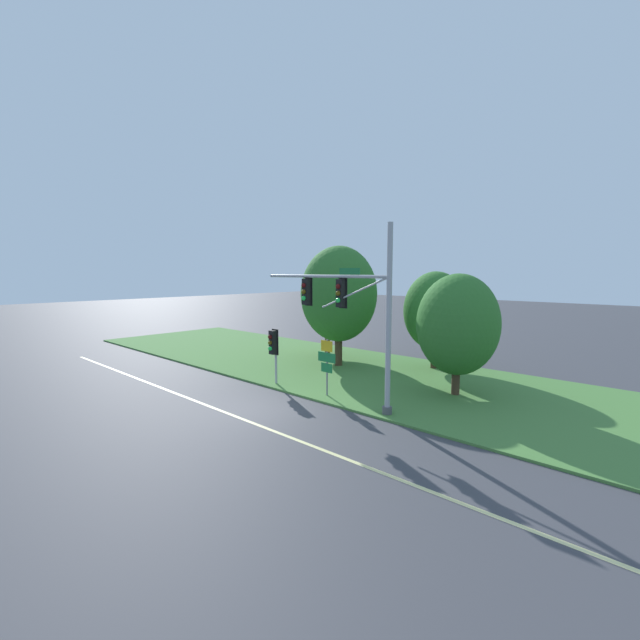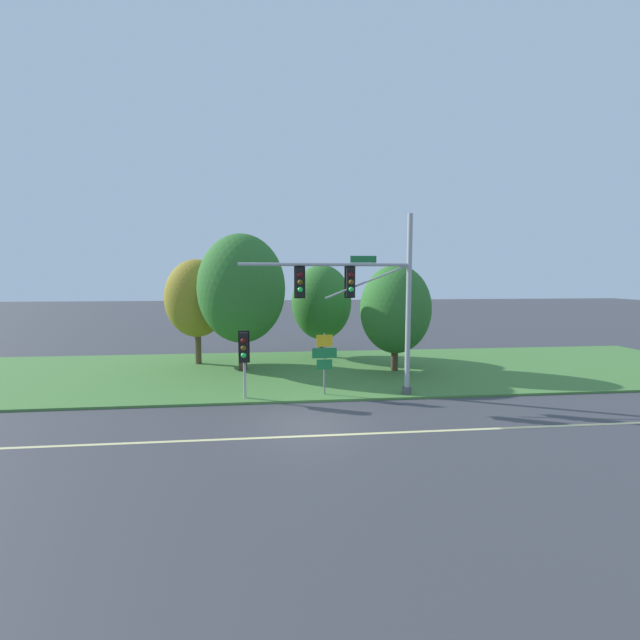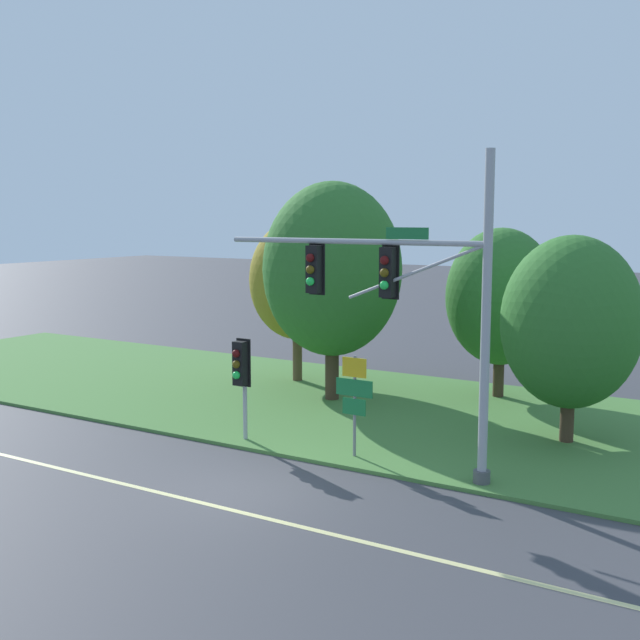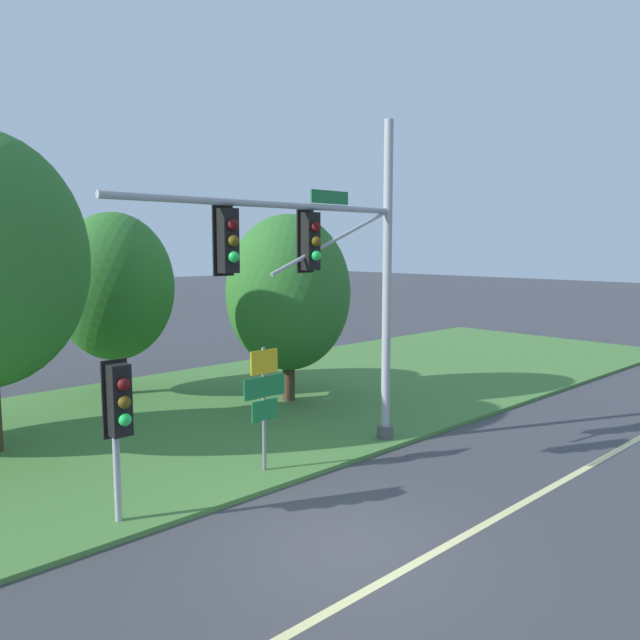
{
  "view_description": "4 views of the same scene",
  "coord_description": "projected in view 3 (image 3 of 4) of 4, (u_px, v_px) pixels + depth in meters",
  "views": [
    {
      "loc": [
        14.08,
        -11.18,
        5.86
      ],
      "look_at": [
        0.43,
        3.43,
        3.61
      ],
      "focal_mm": 24.0,
      "sensor_mm": 36.0,
      "label": 1
    },
    {
      "loc": [
        -1.19,
        -14.62,
        5.17
      ],
      "look_at": [
        0.83,
        4.03,
        3.27
      ],
      "focal_mm": 24.0,
      "sensor_mm": 36.0,
      "label": 2
    },
    {
      "loc": [
        10.81,
        -14.34,
        6.32
      ],
      "look_at": [
        -0.3,
        3.68,
        3.55
      ],
      "focal_mm": 45.0,
      "sensor_mm": 36.0,
      "label": 3
    },
    {
      "loc": [
        -7.0,
        -6.77,
        4.85
      ],
      "look_at": [
        2.59,
        3.37,
        3.19
      ],
      "focal_mm": 35.0,
      "sensor_mm": 36.0,
      "label": 4
    }
  ],
  "objects": [
    {
      "name": "ground_plane",
      "position": [
        248.0,
        490.0,
        18.54
      ],
      "size": [
        160.0,
        160.0,
        0.0
      ],
      "primitive_type": "plane",
      "color": "#3D3D42"
    },
    {
      "name": "lane_stripe",
      "position": [
        215.0,
        506.0,
        17.53
      ],
      "size": [
        36.0,
        0.16,
        0.01
      ],
      "primitive_type": "cube",
      "color": "beige",
      "rests_on": "ground"
    },
    {
      "name": "grass_verge",
      "position": [
        403.0,
        414.0,
        25.5
      ],
      "size": [
        48.0,
        11.5,
        0.1
      ],
      "primitive_type": "cube",
      "color": "#477A38",
      "rests_on": "ground"
    },
    {
      "name": "traffic_signal_mast",
      "position": [
        410.0,
        295.0,
        19.19
      ],
      "size": [
        7.35,
        0.49,
        7.7
      ],
      "color": "#9EA0A5",
      "rests_on": "grass_verge"
    },
    {
      "name": "pedestrian_signal_near_kerb",
      "position": [
        241.0,
        369.0,
        22.05
      ],
      "size": [
        0.46,
        0.55,
        2.85
      ],
      "color": "#9EA0A5",
      "rests_on": "grass_verge"
    },
    {
      "name": "route_sign_post",
      "position": [
        354.0,
        393.0,
        20.64
      ],
      "size": [
        1.06,
        0.08,
        2.65
      ],
      "color": "slate",
      "rests_on": "grass_verge"
    },
    {
      "name": "tree_nearest_road",
      "position": [
        297.0,
        280.0,
        29.96
      ],
      "size": [
        3.59,
        3.59,
        6.07
      ],
      "color": "brown",
      "rests_on": "grass_verge"
    },
    {
      "name": "tree_left_of_mast",
      "position": [
        332.0,
        270.0,
        26.79
      ],
      "size": [
        4.67,
        4.67,
        7.36
      ],
      "color": "#423021",
      "rests_on": "grass_verge"
    },
    {
      "name": "tree_behind_signpost",
      "position": [
        501.0,
        297.0,
        27.3
      ],
      "size": [
        3.75,
        3.75,
        5.81
      ],
      "color": "#423021",
      "rests_on": "grass_verge"
    },
    {
      "name": "tree_mid_verge",
      "position": [
        571.0,
        322.0,
        21.79
      ],
      "size": [
        3.79,
        3.79,
        5.71
      ],
      "color": "#423021",
      "rests_on": "grass_verge"
    }
  ]
}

